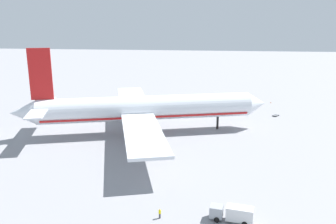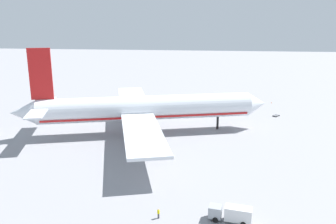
{
  "view_description": "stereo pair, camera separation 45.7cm",
  "coord_description": "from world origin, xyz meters",
  "px_view_note": "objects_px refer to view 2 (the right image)",
  "views": [
    {
      "loc": [
        18.3,
        -96.18,
        31.88
      ],
      "look_at": [
        5.9,
        2.12,
        5.92
      ],
      "focal_mm": 37.08,
      "sensor_mm": 36.0,
      "label": 1
    },
    {
      "loc": [
        18.75,
        -96.12,
        31.88
      ],
      "look_at": [
        5.9,
        2.12,
        5.92
      ],
      "focal_mm": 37.08,
      "sensor_mm": 36.0,
      "label": 2
    }
  ],
  "objects_px": {
    "airliner": "(143,108)",
    "traffic_cone_0": "(173,100)",
    "service_truck_2": "(231,213)",
    "ground_worker_4": "(158,213)",
    "traffic_cone_1": "(271,102)",
    "traffic_cone_3": "(64,100)",
    "baggage_cart_0": "(276,115)",
    "baggage_cart_1": "(34,111)",
    "baggage_cart_2": "(100,99)"
  },
  "relations": [
    {
      "from": "traffic_cone_3",
      "to": "traffic_cone_0",
      "type": "bearing_deg",
      "value": 6.24
    },
    {
      "from": "baggage_cart_1",
      "to": "ground_worker_4",
      "type": "bearing_deg",
      "value": -48.56
    },
    {
      "from": "baggage_cart_0",
      "to": "baggage_cart_2",
      "type": "xyz_separation_m",
      "value": [
        -68.11,
        14.72,
        0.52
      ]
    },
    {
      "from": "service_truck_2",
      "to": "traffic_cone_3",
      "type": "relative_size",
      "value": 13.15
    },
    {
      "from": "baggage_cart_2",
      "to": "airliner",
      "type": "bearing_deg",
      "value": -56.08
    },
    {
      "from": "traffic_cone_1",
      "to": "traffic_cone_3",
      "type": "xyz_separation_m",
      "value": [
        -84.65,
        -6.31,
        0.0
      ]
    },
    {
      "from": "baggage_cart_0",
      "to": "ground_worker_4",
      "type": "height_order",
      "value": "ground_worker_4"
    },
    {
      "from": "ground_worker_4",
      "to": "traffic_cone_3",
      "type": "distance_m",
      "value": 98.16
    },
    {
      "from": "baggage_cart_1",
      "to": "traffic_cone_1",
      "type": "xyz_separation_m",
      "value": [
        87.24,
        26.52,
        -0.48
      ]
    },
    {
      "from": "ground_worker_4",
      "to": "traffic_cone_1",
      "type": "distance_m",
      "value": 94.7
    },
    {
      "from": "airliner",
      "to": "baggage_cart_2",
      "type": "distance_m",
      "value": 47.04
    },
    {
      "from": "baggage_cart_0",
      "to": "traffic_cone_3",
      "type": "bearing_deg",
      "value": 170.47
    },
    {
      "from": "service_truck_2",
      "to": "baggage_cart_0",
      "type": "distance_m",
      "value": 70.79
    },
    {
      "from": "traffic_cone_0",
      "to": "traffic_cone_3",
      "type": "height_order",
      "value": "same"
    },
    {
      "from": "airliner",
      "to": "traffic_cone_0",
      "type": "height_order",
      "value": "airliner"
    },
    {
      "from": "baggage_cart_2",
      "to": "ground_worker_4",
      "type": "relative_size",
      "value": 1.97
    },
    {
      "from": "airliner",
      "to": "traffic_cone_1",
      "type": "distance_m",
      "value": 62.53
    },
    {
      "from": "service_truck_2",
      "to": "traffic_cone_0",
      "type": "relative_size",
      "value": 13.15
    },
    {
      "from": "baggage_cart_0",
      "to": "traffic_cone_0",
      "type": "height_order",
      "value": "traffic_cone_0"
    },
    {
      "from": "traffic_cone_1",
      "to": "traffic_cone_3",
      "type": "bearing_deg",
      "value": -175.73
    },
    {
      "from": "airliner",
      "to": "ground_worker_4",
      "type": "bearing_deg",
      "value": -75.4
    },
    {
      "from": "baggage_cart_0",
      "to": "ground_worker_4",
      "type": "distance_m",
      "value": 75.3
    },
    {
      "from": "baggage_cart_0",
      "to": "baggage_cart_1",
      "type": "distance_m",
      "value": 85.93
    },
    {
      "from": "traffic_cone_0",
      "to": "traffic_cone_3",
      "type": "bearing_deg",
      "value": -173.76
    },
    {
      "from": "service_truck_2",
      "to": "baggage_cart_1",
      "type": "height_order",
      "value": "service_truck_2"
    },
    {
      "from": "baggage_cart_1",
      "to": "ground_worker_4",
      "type": "relative_size",
      "value": 1.77
    },
    {
      "from": "ground_worker_4",
      "to": "airliner",
      "type": "bearing_deg",
      "value": 104.6
    },
    {
      "from": "service_truck_2",
      "to": "ground_worker_4",
      "type": "height_order",
      "value": "service_truck_2"
    },
    {
      "from": "airliner",
      "to": "ground_worker_4",
      "type": "xyz_separation_m",
      "value": [
        11.71,
        -44.95,
        -6.47
      ]
    },
    {
      "from": "baggage_cart_2",
      "to": "service_truck_2",
      "type": "bearing_deg",
      "value": -59.12
    },
    {
      "from": "baggage_cart_1",
      "to": "airliner",
      "type": "bearing_deg",
      "value": -22.06
    },
    {
      "from": "service_truck_2",
      "to": "ground_worker_4",
      "type": "bearing_deg",
      "value": -177.43
    },
    {
      "from": "traffic_cone_0",
      "to": "baggage_cart_2",
      "type": "bearing_deg",
      "value": -172.13
    },
    {
      "from": "baggage_cart_1",
      "to": "traffic_cone_0",
      "type": "xyz_separation_m",
      "value": [
        47.42,
        25.11,
        -0.48
      ]
    },
    {
      "from": "airliner",
      "to": "traffic_cone_3",
      "type": "relative_size",
      "value": 132.83
    },
    {
      "from": "service_truck_2",
      "to": "baggage_cart_2",
      "type": "height_order",
      "value": "service_truck_2"
    },
    {
      "from": "service_truck_2",
      "to": "baggage_cart_1",
      "type": "distance_m",
      "value": 91.54
    },
    {
      "from": "airliner",
      "to": "service_truck_2",
      "type": "height_order",
      "value": "airliner"
    },
    {
      "from": "baggage_cart_2",
      "to": "traffic_cone_1",
      "type": "distance_m",
      "value": 69.88
    },
    {
      "from": "traffic_cone_0",
      "to": "traffic_cone_3",
      "type": "relative_size",
      "value": 1.0
    },
    {
      "from": "traffic_cone_1",
      "to": "ground_worker_4",
      "type": "bearing_deg",
      "value": -109.73
    },
    {
      "from": "ground_worker_4",
      "to": "baggage_cart_0",
      "type": "bearing_deg",
      "value": 66.17
    },
    {
      "from": "baggage_cart_1",
      "to": "traffic_cone_3",
      "type": "xyz_separation_m",
      "value": [
        2.6,
        20.21,
        -0.48
      ]
    },
    {
      "from": "baggage_cart_2",
      "to": "traffic_cone_1",
      "type": "relative_size",
      "value": 6.23
    },
    {
      "from": "baggage_cart_1",
      "to": "service_truck_2",
      "type": "bearing_deg",
      "value": -42.7
    },
    {
      "from": "ground_worker_4",
      "to": "traffic_cone_1",
      "type": "height_order",
      "value": "ground_worker_4"
    },
    {
      "from": "ground_worker_4",
      "to": "baggage_cart_2",
      "type": "bearing_deg",
      "value": 114.27
    },
    {
      "from": "service_truck_2",
      "to": "baggage_cart_2",
      "type": "xyz_separation_m",
      "value": [
        -49.68,
        83.06,
        -0.72
      ]
    },
    {
      "from": "service_truck_2",
      "to": "ground_worker_4",
      "type": "xyz_separation_m",
      "value": [
        -11.99,
        -0.54,
        -0.63
      ]
    },
    {
      "from": "airliner",
      "to": "traffic_cone_0",
      "type": "bearing_deg",
      "value": 84.86
    }
  ]
}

